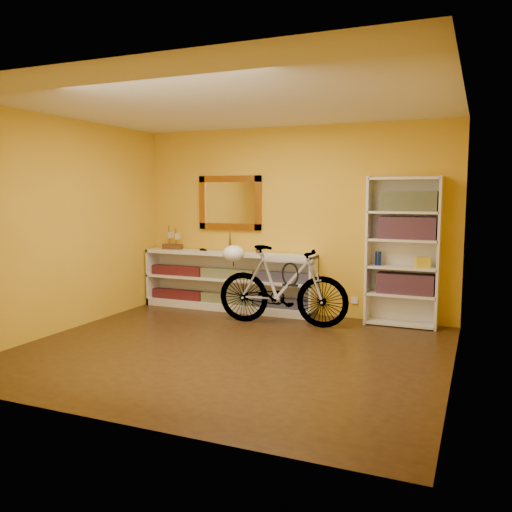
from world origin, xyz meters
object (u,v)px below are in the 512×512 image
at_px(console_unit, 228,281).
at_px(bicycle, 282,286).
at_px(helmet, 233,253).
at_px(bookcase, 403,252).

distance_m(console_unit, bicycle, 1.17).
bearing_deg(bicycle, console_unit, 57.37).
xyz_separation_m(bicycle, helmet, (-0.66, -0.06, 0.39)).
bearing_deg(helmet, bicycle, 4.87).
xyz_separation_m(bookcase, helmet, (-2.07, -0.63, -0.05)).
bearing_deg(bookcase, bicycle, -157.99).
relative_size(console_unit, bookcase, 1.37).
bearing_deg(bicycle, helmet, 90.00).
bearing_deg(helmet, console_unit, 121.60).
bearing_deg(helmet, bookcase, 16.80).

